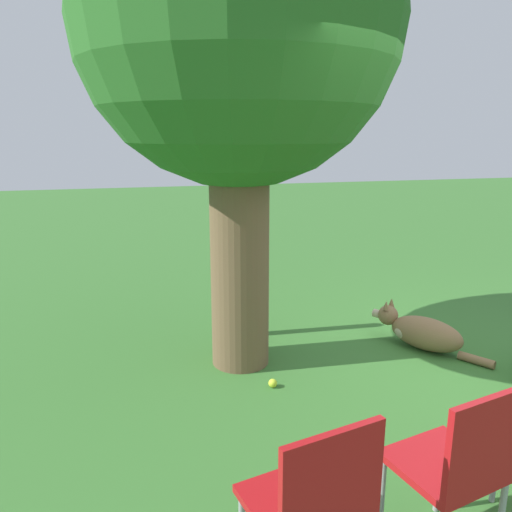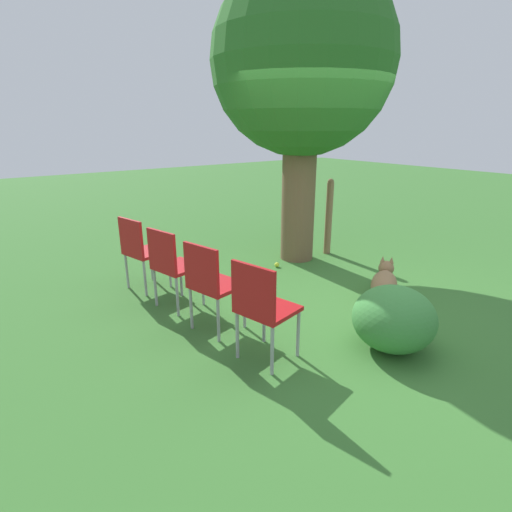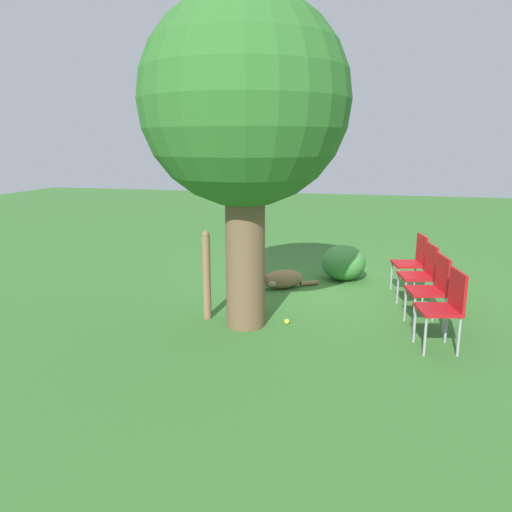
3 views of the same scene
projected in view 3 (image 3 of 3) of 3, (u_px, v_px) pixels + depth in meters
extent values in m
plane|color=#38702D|center=(310.00, 295.00, 7.54)|extent=(30.00, 30.00, 0.00)
cylinder|color=brown|center=(245.00, 245.00, 6.07)|extent=(0.48, 0.48, 2.05)
sphere|color=#2D6B28|center=(244.00, 101.00, 5.69)|extent=(2.44, 2.44, 2.44)
ellipsoid|color=olive|center=(283.00, 279.00, 7.83)|extent=(0.72, 0.61, 0.30)
ellipsoid|color=#C6B293|center=(272.00, 281.00, 7.78)|extent=(0.33, 0.34, 0.18)
sphere|color=olive|center=(260.00, 276.00, 7.69)|extent=(0.26, 0.26, 0.19)
cylinder|color=#C6B293|center=(253.00, 278.00, 7.65)|extent=(0.11, 0.11, 0.08)
cone|color=olive|center=(261.00, 270.00, 7.61)|extent=(0.06, 0.06, 0.09)
cone|color=olive|center=(259.00, 268.00, 7.71)|extent=(0.06, 0.06, 0.09)
cylinder|color=olive|center=(309.00, 283.00, 8.01)|extent=(0.29, 0.23, 0.07)
cylinder|color=#846647|center=(207.00, 278.00, 6.41)|extent=(0.10, 0.10, 1.10)
sphere|color=#846647|center=(206.00, 234.00, 6.28)|extent=(0.09, 0.09, 0.09)
cube|color=#B21419|center=(408.00, 264.00, 7.51)|extent=(0.51, 0.52, 0.04)
cube|color=#B21419|center=(422.00, 249.00, 7.46)|extent=(0.13, 0.44, 0.42)
cylinder|color=#99999E|center=(398.00, 283.00, 7.38)|extent=(0.03, 0.03, 0.44)
cylinder|color=#99999E|center=(392.00, 276.00, 7.75)|extent=(0.03, 0.03, 0.44)
cylinder|color=#99999E|center=(422.00, 283.00, 7.38)|extent=(0.03, 0.03, 0.44)
cylinder|color=#99999E|center=(415.00, 276.00, 7.75)|extent=(0.03, 0.03, 0.44)
cube|color=#B21419|center=(416.00, 276.00, 6.83)|extent=(0.51, 0.52, 0.04)
cube|color=#B21419|center=(431.00, 260.00, 6.77)|extent=(0.13, 0.44, 0.42)
cylinder|color=#99999E|center=(405.00, 297.00, 6.70)|extent=(0.03, 0.03, 0.44)
cylinder|color=#99999E|center=(398.00, 289.00, 7.07)|extent=(0.03, 0.03, 0.44)
cylinder|color=#99999E|center=(432.00, 297.00, 6.69)|extent=(0.03, 0.03, 0.44)
cylinder|color=#99999E|center=(423.00, 289.00, 7.07)|extent=(0.03, 0.03, 0.44)
cube|color=#B21419|center=(426.00, 291.00, 6.15)|extent=(0.51, 0.52, 0.04)
cube|color=#B21419|center=(443.00, 273.00, 6.09)|extent=(0.13, 0.44, 0.42)
cylinder|color=#99999E|center=(414.00, 315.00, 6.02)|extent=(0.03, 0.03, 0.44)
cylinder|color=#99999E|center=(405.00, 305.00, 6.39)|extent=(0.03, 0.03, 0.44)
cylinder|color=#99999E|center=(444.00, 315.00, 6.01)|extent=(0.03, 0.03, 0.44)
cylinder|color=#99999E|center=(434.00, 305.00, 6.38)|extent=(0.03, 0.03, 0.44)
cube|color=#B21419|center=(438.00, 310.00, 5.46)|extent=(0.51, 0.52, 0.04)
cube|color=#B21419|center=(457.00, 290.00, 5.41)|extent=(0.13, 0.44, 0.42)
cylinder|color=#99999E|center=(425.00, 337.00, 5.33)|extent=(0.03, 0.03, 0.44)
cylinder|color=#99999E|center=(415.00, 324.00, 5.71)|extent=(0.03, 0.03, 0.44)
cylinder|color=#99999E|center=(459.00, 337.00, 5.33)|extent=(0.03, 0.03, 0.44)
cylinder|color=#99999E|center=(446.00, 324.00, 5.70)|extent=(0.03, 0.03, 0.44)
sphere|color=#CCE033|center=(287.00, 321.00, 6.32)|extent=(0.07, 0.07, 0.07)
ellipsoid|color=#3D843D|center=(343.00, 263.00, 8.30)|extent=(0.73, 0.73, 0.58)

